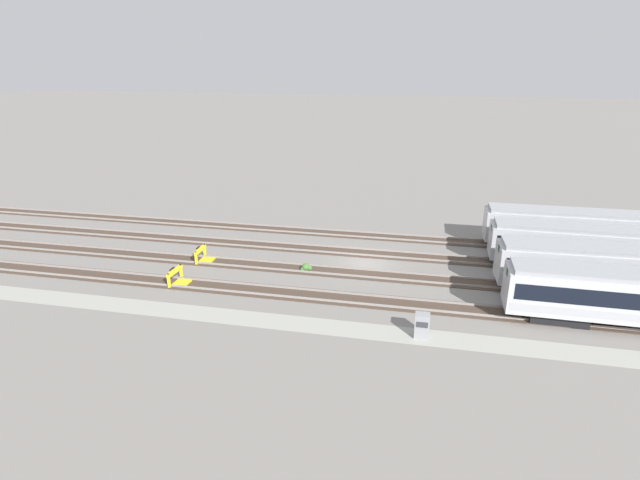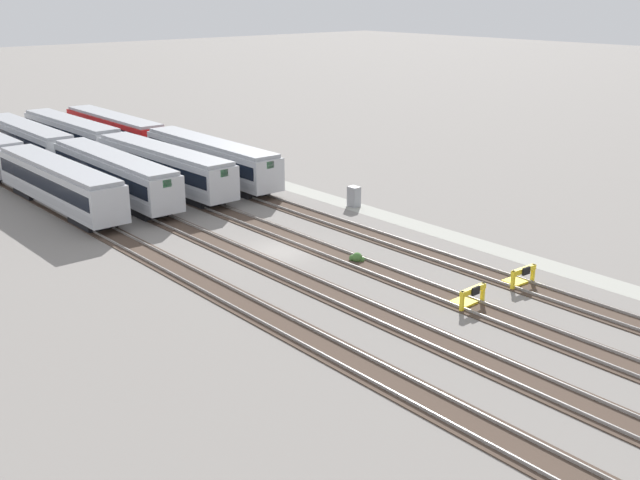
{
  "view_description": "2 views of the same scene",
  "coord_description": "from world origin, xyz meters",
  "px_view_note": "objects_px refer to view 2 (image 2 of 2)",
  "views": [
    {
      "loc": [
        4.09,
        -38.69,
        16.33
      ],
      "look_at": [
        -3.98,
        0.0,
        1.8
      ],
      "focal_mm": 28.0,
      "sensor_mm": 36.0,
      "label": 1
    },
    {
      "loc": [
        -36.65,
        28.04,
        16.21
      ],
      "look_at": [
        -3.98,
        0.0,
        1.8
      ],
      "focal_mm": 42.0,
      "sensor_mm": 36.0,
      "label": 2
    }
  ],
  "objects_px": {
    "subway_car_back_row_rightmost": "(164,166)",
    "subway_car_back_row_leftmost": "(210,159)",
    "subway_car_front_row_right_inner": "(114,130)",
    "electrical_cabinet": "(354,196)",
    "weed_clump": "(357,258)",
    "subway_car_front_row_centre": "(28,141)",
    "bumper_stop_nearest_track": "(519,277)",
    "subway_car_back_row_centre": "(71,135)",
    "subway_car_front_row_leftmost": "(114,175)",
    "bumper_stop_near_inner_track": "(469,297)",
    "subway_car_front_row_rightmost": "(59,184)"
  },
  "relations": [
    {
      "from": "subway_car_back_row_rightmost",
      "to": "subway_car_back_row_leftmost",
      "type": "bearing_deg",
      "value": -90.0
    },
    {
      "from": "subway_car_front_row_right_inner",
      "to": "electrical_cabinet",
      "type": "distance_m",
      "value": 33.21
    },
    {
      "from": "weed_clump",
      "to": "subway_car_front_row_centre",
      "type": "bearing_deg",
      "value": 6.39
    },
    {
      "from": "bumper_stop_nearest_track",
      "to": "subway_car_back_row_centre",
      "type": "bearing_deg",
      "value": 5.0
    },
    {
      "from": "subway_car_back_row_leftmost",
      "to": "subway_car_back_row_centre",
      "type": "distance_m",
      "value": 19.71
    },
    {
      "from": "subway_car_front_row_right_inner",
      "to": "subway_car_back_row_centre",
      "type": "relative_size",
      "value": 1.0
    },
    {
      "from": "subway_car_back_row_rightmost",
      "to": "weed_clump",
      "type": "height_order",
      "value": "subway_car_back_row_rightmost"
    },
    {
      "from": "subway_car_front_row_leftmost",
      "to": "weed_clump",
      "type": "height_order",
      "value": "subway_car_front_row_leftmost"
    },
    {
      "from": "subway_car_front_row_leftmost",
      "to": "subway_car_back_row_centre",
      "type": "distance_m",
      "value": 19.72
    },
    {
      "from": "subway_car_front_row_centre",
      "to": "subway_car_front_row_right_inner",
      "type": "bearing_deg",
      "value": -91.23
    },
    {
      "from": "subway_car_front_row_right_inner",
      "to": "subway_car_back_row_rightmost",
      "type": "bearing_deg",
      "value": 166.17
    },
    {
      "from": "subway_car_back_row_rightmost",
      "to": "electrical_cabinet",
      "type": "height_order",
      "value": "subway_car_back_row_rightmost"
    },
    {
      "from": "subway_car_back_row_leftmost",
      "to": "bumper_stop_near_inner_track",
      "type": "relative_size",
      "value": 9.0
    },
    {
      "from": "bumper_stop_near_inner_track",
      "to": "electrical_cabinet",
      "type": "xyz_separation_m",
      "value": [
        18.37,
        -8.71,
        0.29
      ]
    },
    {
      "from": "subway_car_front_row_centre",
      "to": "subway_car_back_row_leftmost",
      "type": "bearing_deg",
      "value": -153.94
    },
    {
      "from": "subway_car_back_row_centre",
      "to": "subway_car_back_row_rightmost",
      "type": "xyz_separation_m",
      "value": [
        -19.17,
        0.09,
        0.0
      ]
    },
    {
      "from": "bumper_stop_near_inner_track",
      "to": "electrical_cabinet",
      "type": "bearing_deg",
      "value": -25.37
    },
    {
      "from": "bumper_stop_near_inner_track",
      "to": "bumper_stop_nearest_track",
      "type": "bearing_deg",
      "value": -90.07
    },
    {
      "from": "subway_car_front_row_centre",
      "to": "electrical_cabinet",
      "type": "relative_size",
      "value": 11.27
    },
    {
      "from": "subway_car_front_row_leftmost",
      "to": "subway_car_front_row_rightmost",
      "type": "xyz_separation_m",
      "value": [
        0.0,
        4.57,
        0.0
      ]
    },
    {
      "from": "subway_car_front_row_rightmost",
      "to": "subway_car_back_row_leftmost",
      "type": "xyz_separation_m",
      "value": [
        0.0,
        -13.77,
        0.0
      ]
    },
    {
      "from": "subway_car_front_row_rightmost",
      "to": "weed_clump",
      "type": "bearing_deg",
      "value": -158.5
    },
    {
      "from": "subway_car_back_row_centre",
      "to": "subway_car_back_row_rightmost",
      "type": "relative_size",
      "value": 1.0
    },
    {
      "from": "subway_car_front_row_right_inner",
      "to": "bumper_stop_near_inner_track",
      "type": "xyz_separation_m",
      "value": [
        -51.29,
        4.56,
        -1.53
      ]
    },
    {
      "from": "subway_car_front_row_rightmost",
      "to": "subway_car_front_row_right_inner",
      "type": "bearing_deg",
      "value": -36.27
    },
    {
      "from": "subway_car_front_row_rightmost",
      "to": "subway_car_back_row_rightmost",
      "type": "relative_size",
      "value": 1.0
    },
    {
      "from": "subway_car_front_row_leftmost",
      "to": "subway_car_back_row_leftmost",
      "type": "relative_size",
      "value": 1.0
    },
    {
      "from": "subway_car_front_row_centre",
      "to": "subway_car_front_row_rightmost",
      "type": "height_order",
      "value": "same"
    },
    {
      "from": "subway_car_back_row_centre",
      "to": "weed_clump",
      "type": "xyz_separation_m",
      "value": [
        -42.82,
        -0.13,
        -1.8
      ]
    },
    {
      "from": "subway_car_front_row_centre",
      "to": "electrical_cabinet",
      "type": "bearing_deg",
      "value": -158.16
    },
    {
      "from": "subway_car_back_row_leftmost",
      "to": "subway_car_back_row_centre",
      "type": "bearing_deg",
      "value": 13.44
    },
    {
      "from": "subway_car_back_row_centre",
      "to": "bumper_stop_near_inner_track",
      "type": "xyz_separation_m",
      "value": [
        -51.82,
        0.06,
        -1.53
      ]
    },
    {
      "from": "subway_car_front_row_rightmost",
      "to": "electrical_cabinet",
      "type": "bearing_deg",
      "value": -128.69
    },
    {
      "from": "subway_car_front_row_centre",
      "to": "subway_car_back_row_rightmost",
      "type": "height_order",
      "value": "same"
    },
    {
      "from": "subway_car_front_row_right_inner",
      "to": "subway_car_front_row_leftmost",
      "type": "bearing_deg",
      "value": 153.96
    },
    {
      "from": "subway_car_back_row_rightmost",
      "to": "subway_car_front_row_leftmost",
      "type": "bearing_deg",
      "value": 90.0
    },
    {
      "from": "bumper_stop_near_inner_track",
      "to": "subway_car_back_row_leftmost",
      "type": "bearing_deg",
      "value": -8.1
    },
    {
      "from": "bumper_stop_nearest_track",
      "to": "bumper_stop_near_inner_track",
      "type": "distance_m",
      "value": 4.6
    },
    {
      "from": "subway_car_front_row_leftmost",
      "to": "weed_clump",
      "type": "relative_size",
      "value": 19.62
    },
    {
      "from": "subway_car_back_row_leftmost",
      "to": "bumper_stop_near_inner_track",
      "type": "xyz_separation_m",
      "value": [
        -32.65,
        4.65,
        -1.53
      ]
    },
    {
      "from": "subway_car_front_row_leftmost",
      "to": "subway_car_front_row_centre",
      "type": "distance_m",
      "value": 18.84
    },
    {
      "from": "bumper_stop_near_inner_track",
      "to": "weed_clump",
      "type": "bearing_deg",
      "value": -1.23
    },
    {
      "from": "electrical_cabinet",
      "to": "subway_car_front_row_rightmost",
      "type": "bearing_deg",
      "value": 51.31
    },
    {
      "from": "electrical_cabinet",
      "to": "subway_car_back_row_centre",
      "type": "bearing_deg",
      "value": 14.49
    },
    {
      "from": "subway_car_front_row_centre",
      "to": "bumper_stop_near_inner_track",
      "type": "relative_size",
      "value": 9.0
    },
    {
      "from": "subway_car_front_row_leftmost",
      "to": "weed_clump",
      "type": "distance_m",
      "value": 24.18
    },
    {
      "from": "subway_car_front_row_leftmost",
      "to": "bumper_stop_near_inner_track",
      "type": "relative_size",
      "value": 9.01
    },
    {
      "from": "subway_car_back_row_leftmost",
      "to": "subway_car_back_row_centre",
      "type": "height_order",
      "value": "same"
    },
    {
      "from": "subway_car_front_row_leftmost",
      "to": "bumper_stop_near_inner_track",
      "type": "xyz_separation_m",
      "value": [
        -32.65,
        -4.55,
        -1.53
      ]
    },
    {
      "from": "subway_car_back_row_rightmost",
      "to": "bumper_stop_near_inner_track",
      "type": "xyz_separation_m",
      "value": [
        -32.65,
        -0.03,
        -1.53
      ]
    }
  ]
}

